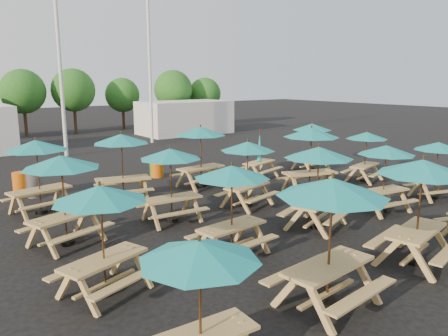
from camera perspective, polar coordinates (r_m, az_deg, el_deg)
ground at (r=15.25m, az=3.37°, el=-4.96°), size 120.00×120.00×0.00m
picnic_unit_0 at (r=6.22m, az=-3.20°, el=-11.99°), size 1.84×1.84×2.16m
picnic_unit_1 at (r=8.94m, az=-15.83°, el=-4.17°), size 2.38×2.38×2.31m
picnic_unit_2 at (r=11.98m, az=-20.46°, el=-0.01°), size 2.51×2.51×2.43m
picnic_unit_3 at (r=15.18m, az=-23.33°, el=2.12°), size 2.35×2.35×2.45m
picnic_unit_4 at (r=8.32m, az=13.94°, el=-3.64°), size 2.29×2.29×2.57m
picnic_unit_5 at (r=10.61m, az=1.04°, el=-1.33°), size 2.04×2.04×2.30m
picnic_unit_6 at (r=13.23m, az=-7.00°, el=1.20°), size 2.01×2.01×2.31m
picnic_unit_7 at (r=15.97m, az=-13.27°, el=3.15°), size 2.41×2.41×2.44m
picnic_unit_8 at (r=11.00m, az=24.48°, el=-0.77°), size 2.45×2.45×2.55m
picnic_unit_9 at (r=12.85m, az=12.25°, el=1.26°), size 2.55×2.55×2.45m
picnic_unit_10 at (r=14.77m, az=3.11°, el=2.27°), size 2.27×2.27×2.28m
picnic_unit_11 at (r=17.51m, az=-3.07°, el=4.29°), size 2.18×2.18×2.48m
picnic_unit_13 at (r=15.10m, az=20.40°, el=1.65°), size 2.06×2.06×2.25m
picnic_unit_14 at (r=16.71m, az=11.32°, el=3.98°), size 2.63×2.63×2.57m
picnic_unit_15 at (r=19.42m, az=4.65°, el=1.32°), size 2.06×1.91×2.18m
picnic_unit_17 at (r=17.62m, az=26.19°, el=2.12°), size 2.15×2.15×2.11m
picnic_unit_18 at (r=19.53m, az=18.11°, el=3.63°), size 2.12×2.12×2.15m
picnic_unit_19 at (r=21.40m, az=11.41°, el=4.88°), size 1.93×1.93×2.26m
waste_bin_0 at (r=17.97m, az=-24.99°, el=-1.97°), size 0.58×0.58×0.93m
waste_bin_1 at (r=17.72m, az=-23.53°, el=-2.03°), size 0.58×0.58×0.93m
waste_bin_2 at (r=19.88m, az=-8.87°, el=0.20°), size 0.58×0.58×0.93m
waste_bin_3 at (r=19.78m, az=-8.72°, el=0.14°), size 0.58×0.58×0.93m
mast_0 at (r=26.32m, az=-20.78°, el=14.46°), size 0.20×0.20×12.00m
mast_1 at (r=30.59m, az=-9.73°, el=14.51°), size 0.20×0.20×12.00m
event_tent_1 at (r=35.49m, az=-5.16°, el=6.59°), size 7.00×4.00×2.60m
tree_3 at (r=36.73m, az=-24.80°, el=9.05°), size 3.36×3.36×5.09m
tree_4 at (r=37.23m, az=-19.09°, el=9.57°), size 3.41×3.41×5.17m
tree_5 at (r=39.15m, az=-13.13°, el=9.25°), size 2.94×2.94×4.45m
tree_6 at (r=39.35m, az=-6.66°, el=10.15°), size 3.38×3.38×5.13m
tree_7 at (r=41.19m, az=-2.52°, el=9.66°), size 2.95×2.95×4.48m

